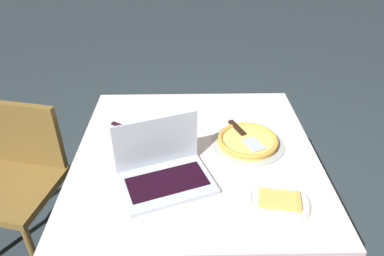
{
  "coord_description": "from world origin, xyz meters",
  "views": [
    {
      "loc": [
        0.04,
        1.26,
        1.68
      ],
      "look_at": [
        0.02,
        -0.06,
        0.82
      ],
      "focal_mm": 33.18,
      "sensor_mm": 36.0,
      "label": 1
    }
  ],
  "objects": [
    {
      "name": "pizza_tray",
      "position": [
        -0.24,
        -0.05,
        0.75
      ],
      "size": [
        0.33,
        0.33,
        0.04
      ],
      "color": "#A1A9A8",
      "rests_on": "dining_table"
    },
    {
      "name": "dining_table",
      "position": [
        0.0,
        0.0,
        0.65
      ],
      "size": [
        1.06,
        1.09,
        0.73
      ],
      "color": "beige",
      "rests_on": "ground_plane"
    },
    {
      "name": "laptop",
      "position": [
        0.13,
        0.18,
        0.78
      ],
      "size": [
        0.41,
        0.35,
        0.24
      ],
      "color": "#AFBAC8",
      "rests_on": "dining_table"
    },
    {
      "name": "table_knife",
      "position": [
        0.34,
        -0.19,
        0.74
      ],
      "size": [
        0.19,
        0.13,
        0.01
      ],
      "color": "silver",
      "rests_on": "dining_table"
    },
    {
      "name": "pizza_plate",
      "position": [
        -0.29,
        0.33,
        0.75
      ],
      "size": [
        0.23,
        0.23,
        0.04
      ],
      "color": "white",
      "rests_on": "dining_table"
    },
    {
      "name": "chair_near",
      "position": [
        0.92,
        -0.16,
        0.48
      ],
      "size": [
        0.52,
        0.52,
        0.83
      ],
      "color": "brown",
      "rests_on": "ground_plane"
    }
  ]
}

